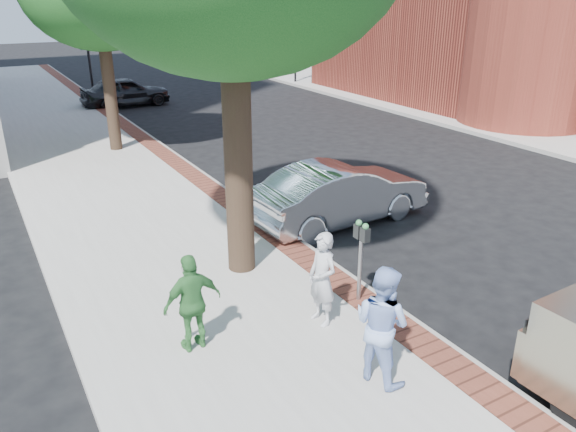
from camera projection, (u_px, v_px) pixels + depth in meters
ground at (320, 310)px, 9.76m from camera, size 120.00×120.00×0.00m
sidewalk at (117, 189)px, 15.47m from camera, size 5.00×60.00×0.15m
brick_strip at (192, 174)px, 16.46m from camera, size 0.60×60.00×0.01m
curb at (203, 175)px, 16.65m from camera, size 0.10×60.00×0.15m
sidewalk_far at (512, 125)px, 22.87m from camera, size 5.00×60.00×0.15m
signal_near at (89, 55)px, 27.02m from camera, size 0.70×0.15×3.80m
signal_far at (295, 44)px, 32.38m from camera, size 0.70×0.15×3.80m
parking_meter at (361, 245)px, 9.42m from camera, size 0.12×0.32×1.47m
person_gray at (322, 279)px, 8.87m from camera, size 0.43×0.61×1.56m
person_officer at (382, 324)px, 7.54m from camera, size 0.84×0.97×1.71m
person_green at (193, 303)px, 8.22m from camera, size 0.93×0.43×1.54m
sedan_silver at (340, 193)px, 13.21m from camera, size 4.49×1.82×1.45m
bg_car at (125, 92)px, 26.61m from camera, size 4.16×1.83×1.39m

